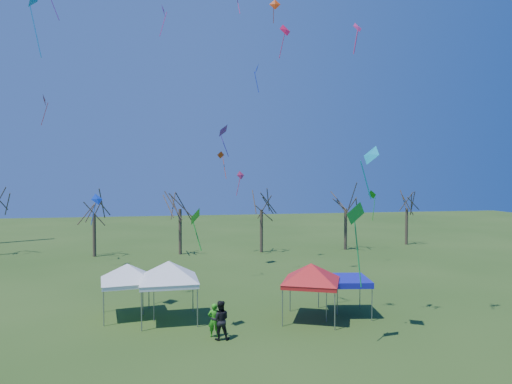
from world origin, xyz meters
The scene contains 26 objects.
ground centered at (0.00, 0.00, 0.00)m, with size 140.00×140.00×0.00m, color #294917.
tree_1 centered at (-10.77, 24.65, 5.79)m, with size 3.42×3.42×7.54m.
tree_2 centered at (-2.37, 24.38, 6.29)m, with size 3.71×3.71×8.18m.
tree_3 centered at (6.03, 24.04, 6.08)m, with size 3.59×3.59×7.91m.
tree_4 centered at (15.36, 24.00, 6.06)m, with size 3.58×3.58×7.89m.
tree_5 centered at (23.72, 26.07, 5.73)m, with size 3.39×3.39×7.46m.
tent_white_west centered at (-5.85, 4.11, 2.83)m, with size 3.94×3.94×3.51m.
tent_white_mid centered at (-3.54, 2.92, 3.10)m, with size 4.36×4.36×3.85m.
tent_red centered at (4.22, 1.49, 2.97)m, with size 3.89×3.89×3.68m.
tent_blue centered at (6.43, 2.16, 1.96)m, with size 3.10×3.10×2.13m.
person_dark centered at (-1.08, -0.52, 0.96)m, with size 0.93×0.73×1.92m, color black.
person_green centered at (-1.33, -0.07, 0.84)m, with size 0.61×0.40×1.68m, color green.
kite_2 centered at (-14.10, 20.35, 14.63)m, with size 0.61×1.15×2.82m.
kite_9 centered at (6.10, -0.22, 15.63)m, with size 0.76×0.63×1.67m.
kite_15 centered at (4.40, 11.13, 20.84)m, with size 0.89×0.39×1.81m.
kite_11 centered at (1.07, 16.25, 11.87)m, with size 1.38×1.54×2.78m.
kite_24 centered at (-3.77, 9.93, 19.42)m, with size 0.52×0.91×2.32m.
kite_5 centered at (5.02, -2.60, 6.24)m, with size 1.40×1.11×4.06m.
kite_18 centered at (2.46, 8.31, 15.31)m, with size 0.44×0.80×1.98m.
kite_3 centered at (7.55, 20.17, 21.93)m, with size 1.55×1.27×3.34m.
kite_12 centered at (18.22, 23.53, 5.94)m, with size 0.93×1.17×3.33m.
kite_27 centered at (6.17, -1.76, 9.02)m, with size 0.94×1.24×2.69m.
kite_13 centered at (-9.65, 19.07, 5.96)m, with size 1.22×1.18×2.82m.
kite_1 centered at (-2.22, 0.61, 5.97)m, with size 0.95×1.13×2.25m.
kite_22 centered at (1.69, 23.13, 10.01)m, with size 0.98×0.85×2.80m.
kite_19 centered at (3.47, 21.83, 8.03)m, with size 0.95×0.80×2.47m.
Camera 1 is at (-3.53, -22.54, 8.05)m, focal length 32.00 mm.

